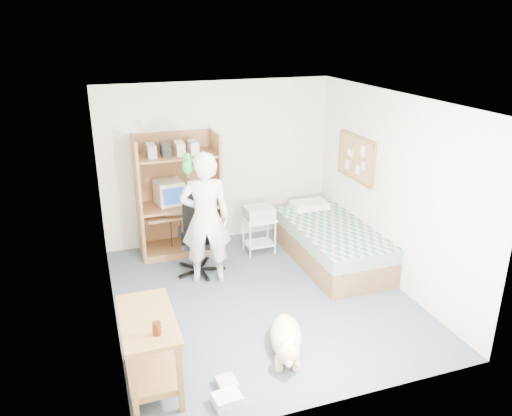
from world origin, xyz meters
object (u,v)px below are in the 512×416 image
Objects in this scene: computer_hutch at (178,199)px; office_chair at (199,245)px; side_desk at (149,341)px; person at (206,218)px; bed at (331,243)px; printer_cart at (259,230)px; dog at (286,338)px.

computer_hutch is 1.67× the size of office_chair.
computer_hutch reaches higher than side_desk.
computer_hutch is 1.09m from person.
person is (0.16, -1.07, 0.08)m from computer_hutch.
printer_cart is (-0.88, 0.66, 0.07)m from bed.
dog is at bearing -104.05° from printer_cart.
dog is 2.50m from printer_cart.
computer_hutch is at bearing 156.15° from printer_cart.
computer_hutch is 3.02m from dog.
bed is at bearing -29.29° from computer_hutch.
bed is at bearing 69.96° from dog.
office_chair is at bearing 65.88° from side_desk.
bed is at bearing -168.79° from person.
printer_cart is at bearing 51.50° from side_desk.
office_chair reaches higher than bed.
person is 2.01m from dog.
office_chair is 2.19m from dog.
office_chair reaches higher than dog.
computer_hutch is at bearing 112.04° from office_chair.
side_desk is at bearing -106.14° from computer_hutch.
office_chair is 0.60× the size of person.
side_desk is at bearing -147.50° from bed.
side_desk is at bearing -129.77° from printer_cart.
computer_hutch is at bearing 150.71° from bed.
dog is (0.40, -1.83, -0.73)m from person.
computer_hutch reaches higher than person.
bed reaches higher than printer_cart.
dog is (1.41, 0.04, -0.32)m from side_desk.
side_desk is 3.16m from printer_cart.
computer_hutch is 1.80× the size of side_desk.
computer_hutch reaches higher than printer_cart.
bed is 1.87× the size of office_chair.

